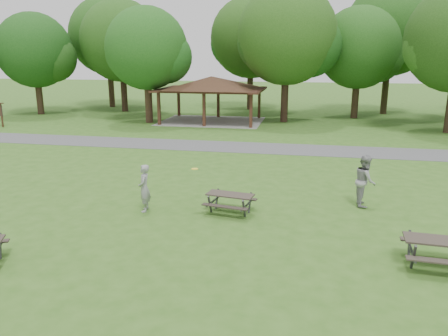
# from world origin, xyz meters

# --- Properties ---
(ground) EXTENTS (160.00, 160.00, 0.00)m
(ground) POSITION_xyz_m (0.00, 0.00, 0.00)
(ground) COLOR #325F1B
(ground) RESTS_ON ground
(asphalt_path) EXTENTS (120.00, 3.20, 0.02)m
(asphalt_path) POSITION_xyz_m (0.00, 14.00, 0.01)
(asphalt_path) COLOR #4C4C4F
(asphalt_path) RESTS_ON ground
(pavilion) EXTENTS (8.60, 7.01, 3.76)m
(pavilion) POSITION_xyz_m (-4.00, 24.00, 3.06)
(pavilion) COLOR #331D12
(pavilion) RESTS_ON ground
(tree_row_b) EXTENTS (7.14, 6.80, 9.28)m
(tree_row_b) POSITION_xyz_m (-20.92, 25.53, 5.67)
(tree_row_b) COLOR #322016
(tree_row_b) RESTS_ON ground
(tree_row_c) EXTENTS (8.19, 7.80, 10.67)m
(tree_row_c) POSITION_xyz_m (-13.90, 29.03, 6.54)
(tree_row_c) COLOR black
(tree_row_c) RESTS_ON ground
(tree_row_d) EXTENTS (6.93, 6.60, 9.27)m
(tree_row_d) POSITION_xyz_m (-8.92, 22.53, 5.77)
(tree_row_d) COLOR #332116
(tree_row_d) RESTS_ON ground
(tree_row_e) EXTENTS (8.40, 8.00, 11.02)m
(tree_row_e) POSITION_xyz_m (2.10, 25.03, 6.78)
(tree_row_e) COLOR black
(tree_row_e) RESTS_ON ground
(tree_row_f) EXTENTS (7.35, 7.00, 9.55)m
(tree_row_f) POSITION_xyz_m (8.09, 28.53, 5.84)
(tree_row_f) COLOR black
(tree_row_f) RESTS_ON ground
(tree_deep_a) EXTENTS (8.40, 8.00, 11.38)m
(tree_deep_a) POSITION_xyz_m (-16.90, 32.53, 7.13)
(tree_deep_a) COLOR #311E16
(tree_deep_a) RESTS_ON ground
(tree_deep_b) EXTENTS (8.40, 8.00, 11.13)m
(tree_deep_b) POSITION_xyz_m (-1.90, 33.03, 6.89)
(tree_deep_b) COLOR black
(tree_deep_b) RESTS_ON ground
(tree_deep_c) EXTENTS (8.82, 8.40, 11.90)m
(tree_deep_c) POSITION_xyz_m (11.10, 32.03, 7.44)
(tree_deep_c) COLOR black
(tree_deep_c) RESTS_ON ground
(picnic_table_middle) EXTENTS (1.86, 1.59, 0.72)m
(picnic_table_middle) POSITION_xyz_m (1.48, 2.71, 0.53)
(picnic_table_middle) COLOR #332B24
(picnic_table_middle) RESTS_ON ground
(picnic_table_far) EXTENTS (1.98, 1.63, 0.82)m
(picnic_table_far) POSITION_xyz_m (7.71, -0.32, 0.60)
(picnic_table_far) COLOR #302923
(picnic_table_far) RESTS_ON ground
(frisbee_in_flight) EXTENTS (0.31, 0.31, 0.02)m
(frisbee_in_flight) POSITION_xyz_m (0.17, 2.76, 1.54)
(frisbee_in_flight) COLOR yellow
(frisbee_in_flight) RESTS_ON ground
(frisbee_thrower) EXTENTS (0.54, 0.70, 1.73)m
(frisbee_thrower) POSITION_xyz_m (-1.58, 2.28, 0.86)
(frisbee_thrower) COLOR gray
(frisbee_thrower) RESTS_ON ground
(frisbee_catcher) EXTENTS (0.75, 0.95, 1.93)m
(frisbee_catcher) POSITION_xyz_m (6.26, 4.46, 0.96)
(frisbee_catcher) COLOR gray
(frisbee_catcher) RESTS_ON ground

